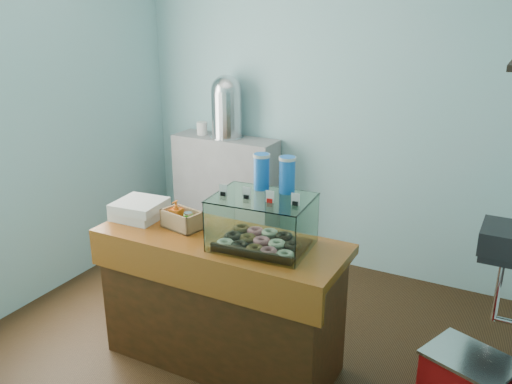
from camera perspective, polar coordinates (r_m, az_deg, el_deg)
The scene contains 8 objects.
ground at distance 4.01m, azimuth -1.61°, elevation -15.28°, with size 3.50×3.50×0.00m, color black.
room_shell at distance 3.35m, azimuth -1.42°, elevation 9.48°, with size 3.54×3.04×2.82m.
counter at distance 3.58m, azimuth -3.71°, elevation -11.25°, with size 1.60×0.60×0.90m.
back_shelf at distance 5.19m, azimuth -3.17°, elevation -0.16°, with size 1.00×0.32×1.10m, color gray.
display_case at distance 3.21m, azimuth 0.87°, elevation -2.77°, with size 0.60×0.46×0.53m.
condiment_crate at distance 3.52m, azimuth -7.90°, elevation -2.81°, with size 0.28×0.20×0.18m.
pastry_boxes at distance 3.73m, azimuth -12.14°, elevation -1.79°, with size 0.33×0.33×0.12m.
coffee_urn at distance 4.97m, azimuth -3.11°, elevation 9.12°, with size 0.31×0.31×0.57m.
Camera 1 is at (1.64, -2.87, 2.27)m, focal length 38.00 mm.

